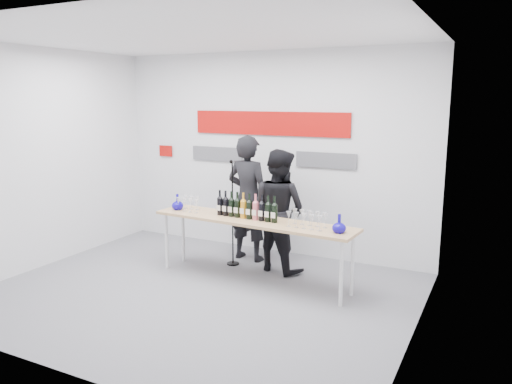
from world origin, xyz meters
TOP-DOWN VIEW (x-y plane):
  - ground at (0.00, 0.00)m, footprint 5.00×5.00m
  - back_wall at (0.00, 2.00)m, footprint 5.00×0.04m
  - signage at (-0.06, 1.97)m, footprint 3.38×0.02m
  - tasting_table at (0.39, 0.68)m, footprint 2.75×0.72m
  - wine_bottles at (0.30, 0.68)m, footprint 0.89×0.13m
  - decanter_left at (-0.78, 0.71)m, footprint 0.16×0.16m
  - decanter_right at (1.56, 0.56)m, footprint 0.16×0.16m
  - glasses_left at (-0.60, 0.73)m, footprint 0.36×0.24m
  - glasses_right at (1.14, 0.63)m, footprint 0.47×0.25m
  - presenter_left at (-0.07, 1.44)m, footprint 0.69×0.48m
  - presenter_right at (0.51, 1.23)m, footprint 0.94×0.82m
  - mic_stand at (-0.15, 1.13)m, footprint 0.17×0.17m

SIDE VIEW (x-z plane):
  - ground at x=0.00m, z-range 0.00..0.00m
  - mic_stand at x=-0.15m, z-range -0.29..1.20m
  - tasting_table at x=0.39m, z-range 0.35..1.16m
  - presenter_right at x=0.51m, z-range 0.00..1.66m
  - presenter_left at x=-0.07m, z-range 0.00..1.81m
  - glasses_left at x=-0.60m, z-range 0.82..1.00m
  - glasses_right at x=1.14m, z-range 0.82..1.00m
  - decanter_left at x=-0.78m, z-range 0.82..1.03m
  - decanter_right at x=1.56m, z-range 0.82..1.03m
  - wine_bottles at x=0.30m, z-range 0.82..1.15m
  - back_wall at x=0.00m, z-range 0.00..3.00m
  - signage at x=-0.06m, z-range 1.41..2.20m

